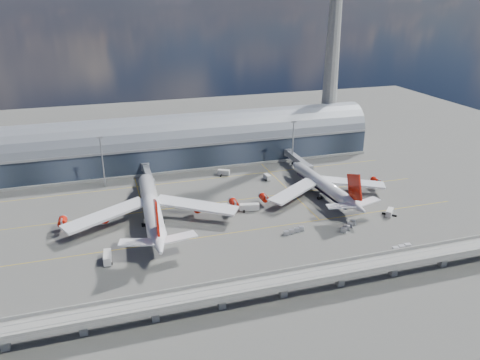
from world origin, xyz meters
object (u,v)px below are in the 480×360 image
object	(u,v)px
airliner_left	(152,208)
cargo_train_1	(402,248)
service_truck_0	(107,258)
service_truck_2	(249,207)
control_tower	(332,62)
service_truck_3	(390,212)
airliner_right	(324,186)
floodlight_mast_right	(293,143)
cargo_train_0	(294,231)
service_truck_5	(224,172)
service_truck_1	(222,207)
floodlight_mast_left	(102,161)
service_truck_4	(267,177)
cargo_train_2	(348,226)

from	to	relation	value
airliner_left	cargo_train_1	world-z (taller)	airliner_left
service_truck_0	service_truck_2	bearing A→B (deg)	25.86
control_tower	service_truck_3	world-z (taller)	control_tower
airliner_left	service_truck_2	bearing A→B (deg)	2.36
airliner_right	cargo_train_1	distance (m)	54.17
floodlight_mast_right	cargo_train_0	world-z (taller)	floodlight_mast_right
service_truck_2	service_truck_5	size ratio (longest dim) A/B	1.39
airliner_left	service_truck_3	distance (m)	100.92
service_truck_1	cargo_train_0	xyz separation A→B (m)	(21.87, -28.63, -0.58)
floodlight_mast_left	airliner_left	world-z (taller)	floodlight_mast_left
service_truck_1	service_truck_2	bearing A→B (deg)	-104.47
control_tower	service_truck_4	size ratio (longest dim) A/B	20.38
service_truck_2	floodlight_mast_left	bearing A→B (deg)	63.47
service_truck_5	cargo_train_2	xyz separation A→B (m)	(32.38, -73.19, -0.54)
airliner_left	cargo_train_1	distance (m)	98.96
airliner_right	service_truck_2	world-z (taller)	airliner_right
floodlight_mast_right	airliner_left	xyz separation A→B (m)	(-82.68, -47.06, -6.84)
cargo_train_0	floodlight_mast_right	bearing A→B (deg)	-8.61
service_truck_1	cargo_train_2	xyz separation A→B (m)	(44.46, -31.78, -0.49)
floodlight_mast_left	cargo_train_1	world-z (taller)	floodlight_mast_left
control_tower	service_truck_4	distance (m)	86.24
service_truck_1	airliner_left	bearing A→B (deg)	100.02
service_truck_1	service_truck_3	bearing A→B (deg)	-107.83
airliner_left	service_truck_5	world-z (taller)	airliner_left
service_truck_1	control_tower	bearing A→B (deg)	-46.97
service_truck_3	cargo_train_2	xyz separation A→B (m)	(-22.86, -5.43, -0.50)
floodlight_mast_left	cargo_train_0	xyz separation A→B (m)	(70.02, -72.19, -12.76)
floodlight_mast_left	service_truck_3	xyz separation A→B (m)	(115.47, -69.91, -12.18)
airliner_left	service_truck_2	distance (m)	42.55
airliner_left	airliner_right	bearing A→B (deg)	5.58
floodlight_mast_right	service_truck_0	distance (m)	125.71
floodlight_mast_right	service_truck_2	distance (m)	63.36
floodlight_mast_left	service_truck_5	world-z (taller)	floodlight_mast_left
service_truck_4	cargo_train_0	distance (m)	57.84
cargo_train_2	airliner_right	bearing A→B (deg)	26.17
service_truck_0	service_truck_2	distance (m)	66.49
service_truck_1	cargo_train_2	world-z (taller)	service_truck_1
floodlight_mast_right	service_truck_4	bearing A→B (deg)	-143.14
airliner_left	service_truck_2	xyz separation A→B (m)	(42.23, -0.21, -5.18)
floodlight_mast_left	service_truck_4	xyz separation A→B (m)	(79.76, -15.18, -12.21)
control_tower	cargo_train_0	world-z (taller)	control_tower
floodlight_mast_right	cargo_train_0	bearing A→B (deg)	-112.55
service_truck_5	cargo_train_0	distance (m)	70.73
control_tower	floodlight_mast_left	distance (m)	143.01
cargo_train_0	cargo_train_2	xyz separation A→B (m)	(22.59, -3.14, 0.08)
control_tower	cargo_train_0	distance (m)	129.76
cargo_train_0	cargo_train_1	world-z (taller)	cargo_train_1
floodlight_mast_left	cargo_train_2	bearing A→B (deg)	-39.13
service_truck_1	cargo_train_0	bearing A→B (deg)	-139.08
service_truck_0	service_truck_2	size ratio (longest dim) A/B	0.89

